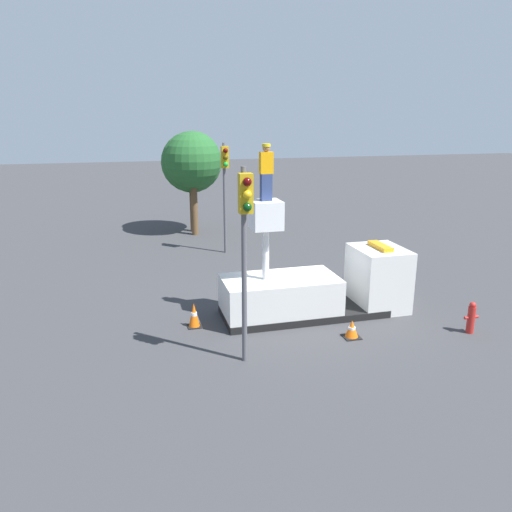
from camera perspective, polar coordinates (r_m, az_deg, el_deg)
The scene contains 10 objects.
ground_plane at distance 17.21m, azimuth 5.40°, elevation -6.67°, with size 120.00×120.00×0.00m, color #38383A.
bucket_truck at distance 17.06m, azimuth 6.94°, elevation -3.80°, with size 6.35×2.06×3.98m.
worker at distance 15.58m, azimuth 1.17°, elevation 9.53°, with size 0.40×0.26×1.75m.
traffic_light_pole at distance 12.72m, azimuth -1.25°, elevation 3.14°, with size 0.34×0.57×5.34m.
traffic_light_across at distance 23.85m, azimuth -3.58°, elevation 9.06°, with size 0.34×0.57×5.30m.
fire_hydrant at distance 16.96m, azimuth 23.38°, elevation -6.49°, with size 0.47×0.23×1.02m.
traffic_cone_rear at distance 16.18m, azimuth -7.09°, elevation -6.77°, with size 0.44×0.44×0.80m.
traffic_cone_curbside at distance 15.65m, azimuth 10.89°, elevation -8.24°, with size 0.51×0.51×0.56m.
tree_left_bg at distance 28.77m, azimuth -7.39°, elevation 10.54°, with size 3.40×3.40×5.68m.
tree_right_bg at distance 27.86m, azimuth -7.23°, elevation 10.78°, with size 3.09×3.09×5.73m.
Camera 1 is at (-5.57, -14.89, 6.59)m, focal length 35.00 mm.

